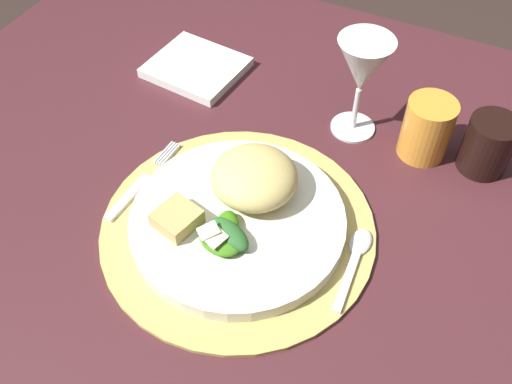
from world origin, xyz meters
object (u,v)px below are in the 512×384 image
at_px(spoon, 356,254).
at_px(napkin, 196,67).
at_px(amber_tumbler, 427,129).
at_px(wine_glass, 363,69).
at_px(dining_table, 260,258).
at_px(fork, 140,184).
at_px(dark_tumbler, 488,145).
at_px(dinner_plate, 238,222).

relative_size(spoon, napkin, 0.88).
distance_m(napkin, amber_tumbler, 0.38).
xyz_separation_m(napkin, amber_tumbler, (0.37, -0.02, 0.04)).
bearing_deg(amber_tumbler, wine_glass, 178.56).
relative_size(dining_table, amber_tumbler, 13.08).
relative_size(fork, wine_glass, 1.01).
distance_m(dining_table, dark_tumbler, 0.36).
height_order(fork, spoon, spoon).
height_order(spoon, wine_glass, wine_glass).
height_order(fork, wine_glass, wine_glass).
height_order(amber_tumbler, dark_tumbler, amber_tumbler).
bearing_deg(dark_tumbler, dining_table, -144.28).
relative_size(amber_tumbler, dark_tumbler, 1.10).
xyz_separation_m(spoon, wine_glass, (-0.08, 0.21, 0.10)).
bearing_deg(wine_glass, spoon, -69.04).
height_order(dining_table, amber_tumbler, amber_tumbler).
bearing_deg(napkin, dinner_plate, -50.74).
relative_size(spoon, dark_tumbler, 1.56).
bearing_deg(dining_table, dinner_plate, -89.47).
relative_size(dining_table, napkin, 8.11).
bearing_deg(dinner_plate, amber_tumbler, 54.70).
distance_m(fork, wine_glass, 0.33).
height_order(dinner_plate, spoon, dinner_plate).
height_order(fork, amber_tumbler, amber_tumbler).
bearing_deg(dining_table, fork, -156.83).
xyz_separation_m(napkin, wine_glass, (0.27, -0.02, 0.10)).
distance_m(dinner_plate, napkin, 0.33).
relative_size(fork, napkin, 1.09).
xyz_separation_m(napkin, dark_tumbler, (0.46, -0.01, 0.03)).
relative_size(dining_table, spoon, 9.21).
bearing_deg(dining_table, dark_tumbler, 35.72).
bearing_deg(spoon, dinner_plate, -170.90).
relative_size(dining_table, wine_glass, 7.53).
bearing_deg(dinner_plate, fork, 178.65).
bearing_deg(spoon, napkin, 146.98).
xyz_separation_m(wine_glass, amber_tumbler, (0.10, -0.00, -0.06)).
bearing_deg(dinner_plate, dark_tumbler, 44.72).
bearing_deg(amber_tumbler, napkin, 177.19).
bearing_deg(dinner_plate, wine_glass, 74.79).
distance_m(dining_table, napkin, 0.32).
relative_size(spoon, wine_glass, 0.82).
xyz_separation_m(dinner_plate, fork, (-0.15, 0.00, -0.01)).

